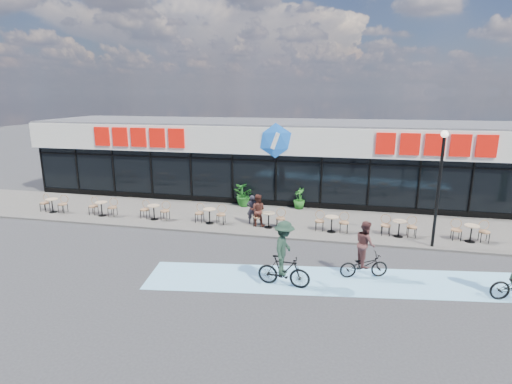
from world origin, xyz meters
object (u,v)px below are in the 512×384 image
bistro_set_0 (53,204)px  patron_right (257,210)px  lamp_post (440,179)px  potted_plant_left (243,196)px  potted_plant_right (299,198)px  cyclist_a (364,255)px  potted_plant_mid (242,194)px  patron_left (252,209)px

bistro_set_0 → patron_right: 11.14m
lamp_post → potted_plant_left: bearing=155.6°
lamp_post → potted_plant_right: size_ratio=4.17×
patron_right → potted_plant_right: bearing=-117.4°
bistro_set_0 → potted_plant_right: potted_plant_right is taller
potted_plant_right → lamp_post: bearing=-36.0°
patron_right → potted_plant_left: bearing=-65.9°
patron_right → cyclist_a: size_ratio=0.76×
potted_plant_left → bistro_set_0: bearing=-161.7°
bistro_set_0 → potted_plant_right: 13.21m
lamp_post → patron_right: size_ratio=3.07×
potted_plant_left → potted_plant_mid: potted_plant_mid is taller
potted_plant_right → patron_left: bearing=-122.8°
potted_plant_mid → potted_plant_right: bearing=-1.0°
potted_plant_right → potted_plant_mid: bearing=179.0°
lamp_post → cyclist_a: bearing=-131.1°
potted_plant_left → patron_left: (1.17, -2.84, 0.12)m
patron_left → patron_right: (0.34, -0.30, 0.07)m
lamp_post → potted_plant_right: lamp_post is taller
bistro_set_0 → potted_plant_mid: bearing=19.9°
potted_plant_right → potted_plant_left: bearing=-176.2°
potted_plant_mid → potted_plant_left: bearing=-71.1°
lamp_post → potted_plant_left: lamp_post is taller
potted_plant_left → patron_right: patron_right is taller
potted_plant_mid → patron_left: patron_left is taller
potted_plant_mid → potted_plant_right: 3.23m
potted_plant_mid → cyclist_a: 10.02m
potted_plant_left → potted_plant_mid: (-0.09, 0.27, 0.02)m
lamp_post → patron_left: bearing=170.6°
cyclist_a → patron_left: bearing=137.4°
lamp_post → patron_left: 8.38m
potted_plant_mid → potted_plant_right: size_ratio=1.07×
lamp_post → patron_left: size_ratio=3.36×
bistro_set_0 → cyclist_a: 16.44m
patron_right → cyclist_a: bearing=135.8°
potted_plant_left → potted_plant_mid: 0.29m
potted_plant_left → patron_left: bearing=-67.6°
lamp_post → patron_right: lamp_post is taller
bistro_set_0 → cyclist_a: size_ratio=0.75×
patron_left → potted_plant_mid: bearing=-74.1°
potted_plant_right → patron_right: (-1.63, -3.35, 0.21)m
lamp_post → potted_plant_mid: bearing=154.4°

